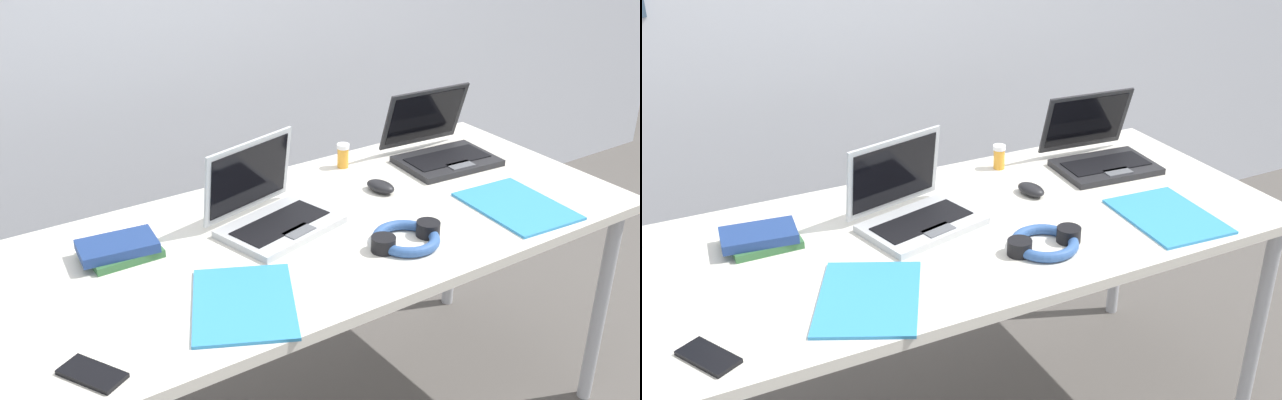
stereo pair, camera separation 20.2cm
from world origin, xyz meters
The scene contains 10 objects.
desk centered at (0.00, 0.00, 0.68)m, with size 1.80×0.80×0.74m.
laptop_by_keyboard centered at (0.59, 0.18, 0.79)m, with size 0.33×0.30×0.22m.
laptop_mid_desk centered at (-0.11, 0.08, 0.79)m, with size 0.36×0.31×0.23m.
computer_mouse centered at (0.27, 0.09, 0.76)m, with size 0.06×0.10×0.03m, color black.
cell_phone centered at (-0.72, -0.28, 0.74)m, with size 0.06×0.14×0.01m, color black.
headphones centered at (0.14, -0.20, 0.76)m, with size 0.21×0.18×0.04m.
pill_bottle centered at (0.29, 0.30, 0.78)m, with size 0.04×0.04×0.08m.
book_stack centered at (-0.51, 0.14, 0.76)m, with size 0.20×0.15×0.05m.
paper_folder_by_keyboard centered at (0.54, -0.21, 0.74)m, with size 0.23×0.31×0.01m, color #338CC6.
paper_folder_back_left centered at (-0.35, -0.22, 0.74)m, with size 0.23×0.31×0.01m, color #338CC6.
Camera 2 is at (-0.83, -1.62, 1.70)m, focal length 42.42 mm.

